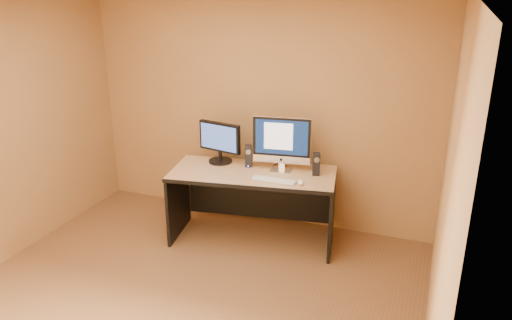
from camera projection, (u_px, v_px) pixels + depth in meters
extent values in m
plane|color=brown|center=(175.00, 312.00, 4.25)|extent=(4.00, 4.00, 0.00)
cube|color=silver|center=(273.00, 180.00, 4.93)|extent=(0.46, 0.13, 0.02)
ellipsoid|color=silver|center=(301.00, 182.00, 4.86)|extent=(0.09, 0.12, 0.04)
cylinder|color=black|center=(285.00, 165.00, 5.34)|extent=(0.14, 0.19, 0.01)
cylinder|color=black|center=(277.00, 163.00, 5.39)|extent=(0.04, 0.19, 0.01)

